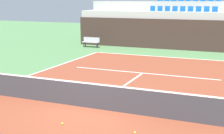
{
  "coord_description": "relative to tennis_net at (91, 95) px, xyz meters",
  "views": [
    {
      "loc": [
        5.19,
        -10.34,
        3.99
      ],
      "look_at": [
        0.0,
        2.0,
        1.2
      ],
      "focal_mm": 51.93,
      "sensor_mm": 36.0,
      "label": 1
    }
  ],
  "objects": [
    {
      "name": "ground_plane",
      "position": [
        0.0,
        0.0,
        -0.51
      ],
      "size": [
        80.0,
        80.0,
        0.0
      ],
      "primitive_type": "plane",
      "color": "#477042"
    },
    {
      "name": "court_surface",
      "position": [
        0.0,
        0.0,
        -0.5
      ],
      "size": [
        11.0,
        24.0,
        0.01
      ],
      "primitive_type": "cube",
      "color": "brown",
      "rests_on": "ground_plane"
    },
    {
      "name": "baseline_far",
      "position": [
        0.0,
        11.95,
        -0.5
      ],
      "size": [
        11.0,
        0.1,
        0.0
      ],
      "primitive_type": "cube",
      "color": "white",
      "rests_on": "court_surface"
    },
    {
      "name": "service_line_far",
      "position": [
        0.0,
        6.4,
        -0.5
      ],
      "size": [
        8.26,
        0.1,
        0.0
      ],
      "primitive_type": "cube",
      "color": "white",
      "rests_on": "court_surface"
    },
    {
      "name": "centre_service_line",
      "position": [
        0.0,
        3.2,
        -0.5
      ],
      "size": [
        0.1,
        6.4,
        0.0
      ],
      "primitive_type": "cube",
      "color": "white",
      "rests_on": "court_surface"
    },
    {
      "name": "back_wall",
      "position": [
        0.0,
        15.74,
        0.71
      ],
      "size": [
        17.61,
        0.3,
        2.45
      ],
      "primitive_type": "cube",
      "color": "#33231E",
      "rests_on": "ground_plane"
    },
    {
      "name": "stands_tier_lower",
      "position": [
        0.0,
        17.09,
        1.01
      ],
      "size": [
        17.61,
        2.4,
        3.03
      ],
      "primitive_type": "cube",
      "color": "#9E9E99",
      "rests_on": "ground_plane"
    },
    {
      "name": "stands_tier_upper",
      "position": [
        0.0,
        19.49,
        1.42
      ],
      "size": [
        17.61,
        2.4,
        3.85
      ],
      "primitive_type": "cube",
      "color": "#9E9E99",
      "rests_on": "ground_plane"
    },
    {
      "name": "seating_row_lower",
      "position": [
        0.0,
        17.18,
        2.64
      ],
      "size": [
        5.62,
        0.44,
        0.44
      ],
      "color": "#145193",
      "rests_on": "stands_tier_lower"
    },
    {
      "name": "seating_row_upper",
      "position": [
        0.0,
        19.58,
        3.46
      ],
      "size": [
        5.62,
        0.44,
        0.44
      ],
      "color": "#145193",
      "rests_on": "stands_tier_upper"
    },
    {
      "name": "tennis_net",
      "position": [
        0.0,
        0.0,
        0.0
      ],
      "size": [
        11.08,
        0.08,
        1.07
      ],
      "color": "black",
      "rests_on": "court_surface"
    },
    {
      "name": "player_bench",
      "position": [
        -7.08,
        14.24,
        -0.0
      ],
      "size": [
        1.5,
        0.4,
        0.85
      ],
      "color": "#99999E",
      "rests_on": "ground_plane"
    },
    {
      "name": "tennis_ball_0",
      "position": [
        -0.14,
        -1.83,
        -0.47
      ],
      "size": [
        0.07,
        0.07,
        0.07
      ],
      "primitive_type": "sphere",
      "color": "#CCE033",
      "rests_on": "court_surface"
    },
    {
      "name": "tennis_ball_1",
      "position": [
        2.27,
        -1.6,
        -0.47
      ],
      "size": [
        0.07,
        0.07,
        0.07
      ],
      "primitive_type": "sphere",
      "color": "#CCE033",
      "rests_on": "court_surface"
    }
  ]
}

